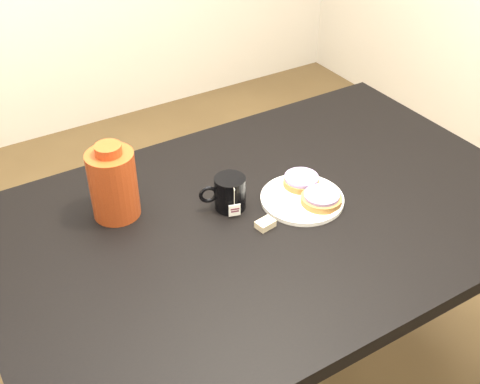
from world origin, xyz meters
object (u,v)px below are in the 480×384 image
Objects in this scene: plate at (302,198)px; mug at (229,193)px; table at (268,238)px; bagel_back at (301,181)px; teabag_pouch at (265,224)px; bagel_package at (113,183)px; bagel_front at (321,198)px.

mug reaches higher than plate.
table is 6.51× the size of plate.
bagel_back reaches higher than plate.
table is 0.11m from teabag_pouch.
bagel_package is (-0.29, 0.24, 0.08)m from teabag_pouch.
table is 10.96× the size of mug.
bagel_front is at bearing -19.99° from table.
bagel_back reaches higher than teabag_pouch.
bagel_package is at bearing 148.77° from table.
teabag_pouch is (-0.04, -0.04, 0.09)m from table.
table is 11.48× the size of bagel_back.
plate reaches higher than table.
bagel_back is at bearing 18.18° from table.
plate is 0.48m from bagel_package.
bagel_package is at bearing 140.05° from teabag_pouch.
bagel_front is 0.17m from teabag_pouch.
teabag_pouch is (-0.17, 0.00, -0.02)m from bagel_front.
mug is at bearing 156.20° from plate.
table is at bearing 177.83° from plate.
mug is 0.64× the size of bagel_package.
teabag_pouch is at bearing -164.47° from plate.
bagel_package is at bearing 170.76° from mug.
bagel_package is at bearing 161.30° from bagel_back.
bagel_back is 1.06× the size of bagel_front.
mug is (-0.17, 0.08, 0.04)m from plate.
mug reaches higher than bagel_back.
table is at bearing -161.82° from bagel_back.
table is at bearing 160.01° from bagel_front.
bagel_package reaches higher than bagel_front.
mug reaches higher than table.
bagel_package reaches higher than table.
plate is 0.06m from bagel_back.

